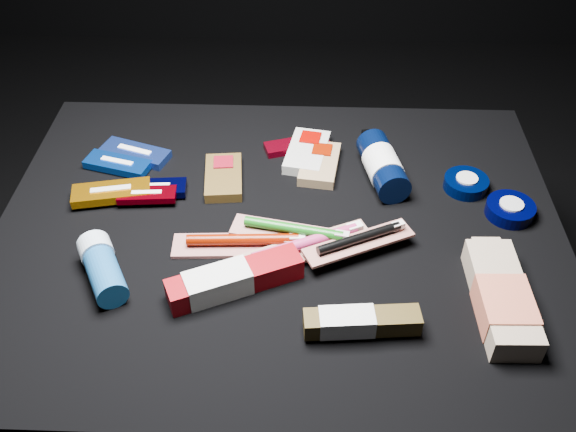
{
  "coord_description": "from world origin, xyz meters",
  "views": [
    {
      "loc": [
        0.04,
        -0.81,
        1.15
      ],
      "look_at": [
        0.01,
        0.01,
        0.42
      ],
      "focal_mm": 40.0,
      "sensor_mm": 36.0,
      "label": 1
    }
  ],
  "objects_px": {
    "bodywash_bottle": "(502,299)",
    "toothpaste_carton_red": "(229,280)",
    "lotion_bottle": "(383,165)",
    "deodorant_stick": "(102,268)"
  },
  "relations": [
    {
      "from": "lotion_bottle",
      "to": "toothpaste_carton_red",
      "type": "bearing_deg",
      "value": -144.22
    },
    {
      "from": "lotion_bottle",
      "to": "bodywash_bottle",
      "type": "bearing_deg",
      "value": -75.93
    },
    {
      "from": "bodywash_bottle",
      "to": "toothpaste_carton_red",
      "type": "distance_m",
      "value": 0.41
    },
    {
      "from": "lotion_bottle",
      "to": "toothpaste_carton_red",
      "type": "height_order",
      "value": "lotion_bottle"
    },
    {
      "from": "bodywash_bottle",
      "to": "toothpaste_carton_red",
      "type": "height_order",
      "value": "bodywash_bottle"
    },
    {
      "from": "bodywash_bottle",
      "to": "deodorant_stick",
      "type": "relative_size",
      "value": 1.61
    },
    {
      "from": "lotion_bottle",
      "to": "toothpaste_carton_red",
      "type": "xyz_separation_m",
      "value": [
        -0.26,
        -0.29,
        -0.01
      ]
    },
    {
      "from": "bodywash_bottle",
      "to": "toothpaste_carton_red",
      "type": "relative_size",
      "value": 1.03
    },
    {
      "from": "lotion_bottle",
      "to": "deodorant_stick",
      "type": "distance_m",
      "value": 0.53
    },
    {
      "from": "toothpaste_carton_red",
      "to": "deodorant_stick",
      "type": "bearing_deg",
      "value": 151.42
    }
  ]
}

